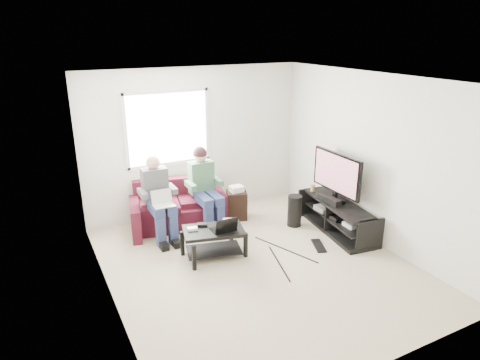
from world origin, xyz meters
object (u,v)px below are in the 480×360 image
(sofa, at_px, (178,209))
(coffee_table, at_px, (214,236))
(subwoofer, at_px, (295,211))
(tv_stand, at_px, (337,219))
(tv, at_px, (336,174))
(end_table, at_px, (237,204))

(sofa, relative_size, coffee_table, 1.84)
(subwoofer, bearing_deg, coffee_table, -168.65)
(coffee_table, relative_size, tv_stand, 0.60)
(subwoofer, bearing_deg, tv, -40.84)
(sofa, relative_size, end_table, 2.97)
(coffee_table, distance_m, tv_stand, 2.15)
(sofa, height_order, subwoofer, sofa)
(sofa, xyz_separation_m, end_table, (1.01, -0.23, -0.02))
(tv, bearing_deg, sofa, 148.39)
(tv, distance_m, subwoofer, 0.96)
(sofa, xyz_separation_m, coffee_table, (0.10, -1.28, 0.03))
(sofa, distance_m, subwoofer, 1.99)
(coffee_table, relative_size, end_table, 1.61)
(tv_stand, relative_size, end_table, 2.67)
(tv, distance_m, end_table, 1.82)
(tv, bearing_deg, coffee_table, 177.58)
(subwoofer, xyz_separation_m, end_table, (-0.74, 0.73, 0.00))
(subwoofer, relative_size, end_table, 0.89)
(tv, xyz_separation_m, subwoofer, (-0.49, 0.42, -0.71))
(tv, relative_size, subwoofer, 2.04)
(tv_stand, height_order, subwoofer, subwoofer)
(sofa, bearing_deg, subwoofer, -28.63)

